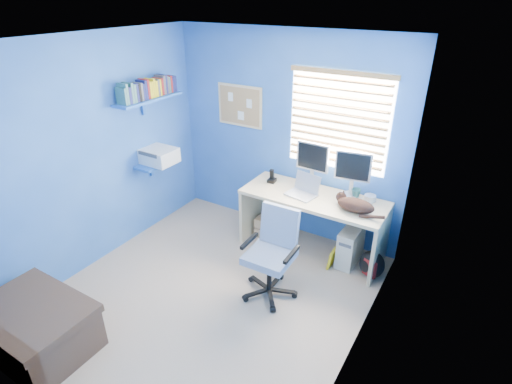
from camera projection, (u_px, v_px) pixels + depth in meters
The scene contains 23 objects.
floor at pixel (212, 293), 4.21m from camera, with size 3.00×3.20×0.00m, color tan.
ceiling at pixel (196, 41), 3.07m from camera, with size 3.00×3.20×0.00m, color white.
wall_back at pixel (286, 137), 4.86m from camera, with size 3.00×0.01×2.50m, color #275AAF.
wall_front at pixel (43, 286), 2.42m from camera, with size 3.00×0.01×2.50m, color #275AAF.
wall_left at pixel (95, 155), 4.33m from camera, with size 0.01×3.20×2.50m, color #275AAF.
wall_right at pixel (367, 233), 2.95m from camera, with size 0.01×3.20×2.50m, color #275AAF.
desk at pixel (312, 224), 4.74m from camera, with size 1.67×0.65×0.74m, color #D0B48A.
laptop at pixel (301, 187), 4.54m from camera, with size 0.33×0.26×0.22m, color silver.
monitor_left at pixel (313, 164), 4.72m from camera, with size 0.40×0.12×0.54m, color silver.
monitor_right at pixel (353, 174), 4.47m from camera, with size 0.40×0.12×0.54m, color silver.
phone at pixel (272, 176), 4.87m from camera, with size 0.09×0.11×0.17m, color black.
mug at pixel (356, 193), 4.53m from camera, with size 0.10×0.09×0.10m, color #2D625E.
cd_spindle at pixel (370, 198), 4.46m from camera, with size 0.13×0.13×0.07m, color silver.
cat at pixel (356, 205), 4.23m from camera, with size 0.40×0.21×0.14m, color black.
tower_pc at pixel (350, 245), 4.59m from camera, with size 0.19×0.44×0.45m, color beige.
drawer_boxes at pixel (271, 226), 5.13m from camera, with size 0.35×0.28×0.27m, color tan.
yellow_book at pixel (332, 258), 4.55m from camera, with size 0.03×0.17×0.24m, color yellow.
backpack at pixel (372, 264), 4.38m from camera, with size 0.28×0.21×0.33m, color black.
bed_corner at pixel (36, 328), 3.47m from camera, with size 0.95×0.67×0.45m, color brown.
office_chair at pixel (272, 264), 4.08m from camera, with size 0.56×0.56×0.93m.
window_blinds at pixel (338, 122), 4.40m from camera, with size 1.15×0.05×1.10m.
corkboard at pixel (240, 106), 5.01m from camera, with size 0.64×0.02×0.52m.
wall_shelves at pixel (153, 123), 4.75m from camera, with size 0.42×0.90×1.05m.
Camera 1 is at (2.09, -2.55, 2.86)m, focal length 28.00 mm.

